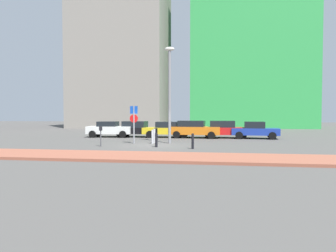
{
  "coord_description": "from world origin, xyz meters",
  "views": [
    {
      "loc": [
        4.39,
        -21.21,
        2.22
      ],
      "look_at": [
        0.76,
        2.44,
        1.25
      ],
      "focal_mm": 33.86,
      "sensor_mm": 36.0,
      "label": 1
    }
  ],
  "objects_px": {
    "parked_car_black": "(137,129)",
    "parking_meter": "(101,133)",
    "parked_car_white": "(110,129)",
    "parked_car_yellow": "(168,129)",
    "traffic_bollard_mid": "(152,137)",
    "parking_sign_post": "(134,120)",
    "traffic_bollard_far": "(193,141)",
    "traffic_bollard_edge": "(156,140)",
    "parked_car_orange": "(194,129)",
    "street_lamp": "(170,87)",
    "parked_car_blue": "(255,130)",
    "traffic_bollard_near": "(154,136)",
    "parked_car_red": "(224,129)"
  },
  "relations": [
    {
      "from": "parked_car_black",
      "to": "parking_meter",
      "type": "xyz_separation_m",
      "value": [
        -0.28,
        -8.56,
        0.11
      ]
    },
    {
      "from": "parked_car_white",
      "to": "parked_car_yellow",
      "type": "height_order",
      "value": "parked_car_white"
    },
    {
      "from": "traffic_bollard_mid",
      "to": "parked_car_white",
      "type": "bearing_deg",
      "value": 132.2
    },
    {
      "from": "parking_sign_post",
      "to": "parked_car_white",
      "type": "bearing_deg",
      "value": 123.54
    },
    {
      "from": "traffic_bollard_far",
      "to": "parked_car_black",
      "type": "bearing_deg",
      "value": 122.95
    },
    {
      "from": "parking_sign_post",
      "to": "traffic_bollard_edge",
      "type": "height_order",
      "value": "parking_sign_post"
    },
    {
      "from": "parked_car_orange",
      "to": "parking_sign_post",
      "type": "bearing_deg",
      "value": -123.27
    },
    {
      "from": "parked_car_yellow",
      "to": "traffic_bollard_edge",
      "type": "height_order",
      "value": "parked_car_yellow"
    },
    {
      "from": "parked_car_white",
      "to": "parking_meter",
      "type": "xyz_separation_m",
      "value": [
        2.2,
        -8.1,
        0.12
      ]
    },
    {
      "from": "street_lamp",
      "to": "traffic_bollard_far",
      "type": "bearing_deg",
      "value": -60.01
    },
    {
      "from": "parked_car_blue",
      "to": "traffic_bollard_near",
      "type": "xyz_separation_m",
      "value": [
        -7.89,
        -5.42,
        -0.22
      ]
    },
    {
      "from": "parked_car_blue",
      "to": "parking_meter",
      "type": "distance_m",
      "value": 13.74
    },
    {
      "from": "parked_car_orange",
      "to": "parking_sign_post",
      "type": "relative_size",
      "value": 1.66
    },
    {
      "from": "parked_car_blue",
      "to": "traffic_bollard_mid",
      "type": "bearing_deg",
      "value": -143.03
    },
    {
      "from": "parked_car_yellow",
      "to": "parked_car_orange",
      "type": "height_order",
      "value": "parked_car_orange"
    },
    {
      "from": "parked_car_white",
      "to": "street_lamp",
      "type": "height_order",
      "value": "street_lamp"
    },
    {
      "from": "parked_car_yellow",
      "to": "traffic_bollard_near",
      "type": "relative_size",
      "value": 4.32
    },
    {
      "from": "parked_car_blue",
      "to": "parking_meter",
      "type": "xyz_separation_m",
      "value": [
        -10.95,
        -8.29,
        0.12
      ]
    },
    {
      "from": "parked_car_red",
      "to": "traffic_bollard_near",
      "type": "height_order",
      "value": "parked_car_red"
    },
    {
      "from": "parked_car_red",
      "to": "street_lamp",
      "type": "distance_m",
      "value": 7.79
    },
    {
      "from": "parked_car_yellow",
      "to": "traffic_bollard_mid",
      "type": "xyz_separation_m",
      "value": [
        -0.15,
        -6.21,
        -0.23
      ]
    },
    {
      "from": "parking_sign_post",
      "to": "traffic_bollard_far",
      "type": "relative_size",
      "value": 2.89
    },
    {
      "from": "traffic_bollard_near",
      "to": "traffic_bollard_mid",
      "type": "relative_size",
      "value": 1.05
    },
    {
      "from": "parked_car_blue",
      "to": "traffic_bollard_near",
      "type": "height_order",
      "value": "parked_car_blue"
    },
    {
      "from": "traffic_bollard_far",
      "to": "street_lamp",
      "type": "bearing_deg",
      "value": 119.99
    },
    {
      "from": "parked_car_white",
      "to": "parked_car_blue",
      "type": "bearing_deg",
      "value": 0.8
    },
    {
      "from": "parking_sign_post",
      "to": "parking_meter",
      "type": "height_order",
      "value": "parking_sign_post"
    },
    {
      "from": "parked_car_orange",
      "to": "traffic_bollard_mid",
      "type": "xyz_separation_m",
      "value": [
        -2.6,
        -5.98,
        -0.3
      ]
    },
    {
      "from": "parked_car_orange",
      "to": "traffic_bollard_far",
      "type": "height_order",
      "value": "parked_car_orange"
    },
    {
      "from": "parked_car_black",
      "to": "traffic_bollard_near",
      "type": "bearing_deg",
      "value": -63.96
    },
    {
      "from": "parked_car_white",
      "to": "parking_meter",
      "type": "distance_m",
      "value": 8.4
    },
    {
      "from": "parked_car_yellow",
      "to": "parked_car_red",
      "type": "bearing_deg",
      "value": 0.32
    },
    {
      "from": "parked_car_white",
      "to": "parked_car_black",
      "type": "relative_size",
      "value": 0.98
    },
    {
      "from": "parked_car_white",
      "to": "traffic_bollard_mid",
      "type": "bearing_deg",
      "value": -47.8
    },
    {
      "from": "parking_meter",
      "to": "parking_sign_post",
      "type": "bearing_deg",
      "value": 53.41
    },
    {
      "from": "parked_car_red",
      "to": "street_lamp",
      "type": "height_order",
      "value": "street_lamp"
    },
    {
      "from": "parked_car_black",
      "to": "parked_car_orange",
      "type": "distance_m",
      "value": 5.36
    },
    {
      "from": "street_lamp",
      "to": "parked_car_blue",
      "type": "bearing_deg",
      "value": 38.9
    },
    {
      "from": "parked_car_black",
      "to": "parking_meter",
      "type": "bearing_deg",
      "value": -91.91
    },
    {
      "from": "parking_sign_post",
      "to": "traffic_bollard_edge",
      "type": "bearing_deg",
      "value": -45.53
    },
    {
      "from": "parked_car_orange",
      "to": "parking_sign_post",
      "type": "height_order",
      "value": "parking_sign_post"
    },
    {
      "from": "parking_meter",
      "to": "traffic_bollard_near",
      "type": "height_order",
      "value": "parking_meter"
    },
    {
      "from": "traffic_bollard_near",
      "to": "traffic_bollard_far",
      "type": "relative_size",
      "value": 1.11
    },
    {
      "from": "traffic_bollard_far",
      "to": "parking_meter",
      "type": "bearing_deg",
      "value": 175.14
    },
    {
      "from": "traffic_bollard_near",
      "to": "parked_car_red",
      "type": "bearing_deg",
      "value": 47.33
    },
    {
      "from": "traffic_bollard_edge",
      "to": "traffic_bollard_near",
      "type": "bearing_deg",
      "value": 104.04
    },
    {
      "from": "parked_car_blue",
      "to": "traffic_bollard_edge",
      "type": "relative_size",
      "value": 4.46
    },
    {
      "from": "traffic_bollard_far",
      "to": "parked_car_orange",
      "type": "bearing_deg",
      "value": 93.43
    },
    {
      "from": "parked_car_black",
      "to": "traffic_bollard_near",
      "type": "relative_size",
      "value": 4.07
    },
    {
      "from": "parked_car_orange",
      "to": "traffic_bollard_far",
      "type": "relative_size",
      "value": 4.8
    }
  ]
}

